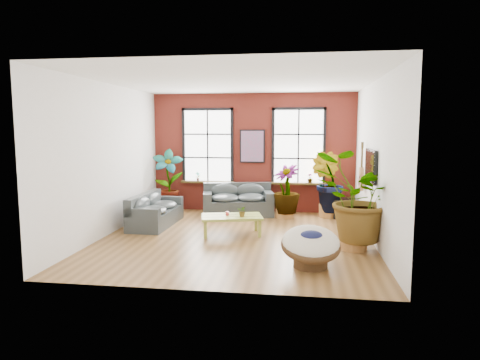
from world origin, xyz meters
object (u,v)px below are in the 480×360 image
object	(u,v)px
sofa_back	(238,201)
papasan_chair	(311,245)
coffee_table	(232,218)
sofa_left	(154,211)

from	to	relation	value
sofa_back	papasan_chair	bearing A→B (deg)	-77.93
coffee_table	papasan_chair	distance (m)	2.80
sofa_back	sofa_left	distance (m)	2.52
sofa_left	papasan_chair	world-z (taller)	sofa_left
sofa_back	sofa_left	xyz separation A→B (m)	(-1.94, -1.60, -0.04)
sofa_back	coffee_table	distance (m)	2.30
sofa_left	papasan_chair	bearing A→B (deg)	-125.15
coffee_table	papasan_chair	size ratio (longest dim) A/B	1.32
sofa_left	coffee_table	xyz separation A→B (m)	(2.13, -0.69, 0.03)
sofa_back	sofa_left	size ratio (longest dim) A/B	1.03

